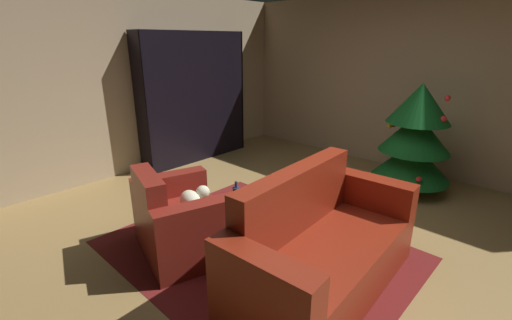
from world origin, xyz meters
TOP-DOWN VIEW (x-y plane):
  - ground_plane at (0.00, 0.00)m, footprint 7.06×7.06m
  - wall_back at (0.00, 2.76)m, footprint 6.00×0.06m
  - wall_left at (-2.97, 0.00)m, footprint 0.06×5.59m
  - area_rug at (-0.10, -0.48)m, footprint 2.68×2.15m
  - bookshelf_unit at (-2.73, 0.96)m, footprint 0.34×1.90m
  - armchair_red at (-0.63, -0.97)m, footprint 1.11×0.98m
  - couch_red at (0.61, -0.51)m, footprint 0.89×1.83m
  - coffee_table at (-0.19, -0.53)m, footprint 0.67×0.67m
  - book_stack_on_table at (-0.25, -0.57)m, footprint 0.22×0.17m
  - bottle_on_table at (-0.37, -0.49)m, footprint 0.07×0.07m
  - decorated_tree at (0.38, 1.96)m, footprint 0.98×0.98m

SIDE VIEW (x-z plane):
  - ground_plane at x=0.00m, z-range 0.00..0.00m
  - area_rug at x=-0.10m, z-range 0.00..0.01m
  - armchair_red at x=-0.63m, z-range -0.11..0.72m
  - couch_red at x=0.61m, z-range -0.15..0.81m
  - coffee_table at x=-0.19m, z-range 0.16..0.57m
  - book_stack_on_table at x=-0.25m, z-range 0.40..0.55m
  - bottle_on_table at x=-0.37m, z-range 0.38..0.61m
  - decorated_tree at x=0.38m, z-range 0.02..1.44m
  - bookshelf_unit at x=-2.73m, z-range -0.04..2.00m
  - wall_back at x=0.00m, z-range 0.00..2.57m
  - wall_left at x=-2.97m, z-range 0.00..2.57m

